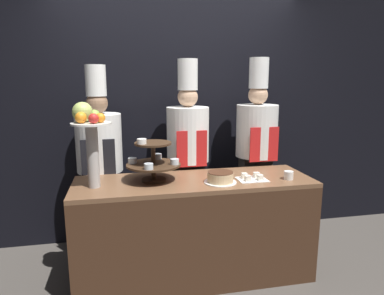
% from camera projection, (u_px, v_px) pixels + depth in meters
% --- Properties ---
extents(wall_back, '(10.00, 0.06, 2.80)m').
position_uv_depth(wall_back, '(176.00, 106.00, 3.56)').
color(wall_back, black).
rests_on(wall_back, ground_plane).
extents(buffet_counter, '(1.95, 0.62, 0.86)m').
position_uv_depth(buffet_counter, '(194.00, 229.00, 2.89)').
color(buffet_counter, '#422819').
rests_on(buffet_counter, ground_plane).
extents(tiered_stand, '(0.44, 0.44, 0.36)m').
position_uv_depth(tiered_stand, '(153.00, 160.00, 2.74)').
color(tiered_stand, '#3D2819').
rests_on(tiered_stand, buffet_counter).
extents(fruit_pedestal, '(0.29, 0.29, 0.65)m').
position_uv_depth(fruit_pedestal, '(89.00, 130.00, 2.54)').
color(fruit_pedestal, '#B2ADA8').
rests_on(fruit_pedestal, buffet_counter).
extents(cake_round, '(0.26, 0.26, 0.09)m').
position_uv_depth(cake_round, '(220.00, 177.00, 2.71)').
color(cake_round, white).
rests_on(cake_round, buffet_counter).
extents(cup_white, '(0.08, 0.08, 0.07)m').
position_uv_depth(cup_white, '(289.00, 175.00, 2.81)').
color(cup_white, white).
rests_on(cup_white, buffet_counter).
extents(cake_square_tray, '(0.24, 0.18, 0.05)m').
position_uv_depth(cake_square_tray, '(252.00, 178.00, 2.80)').
color(cake_square_tray, white).
rests_on(cake_square_tray, buffet_counter).
extents(chef_left, '(0.41, 0.41, 1.79)m').
position_uv_depth(chef_left, '(100.00, 159.00, 3.12)').
color(chef_left, '#28282D').
rests_on(chef_left, ground_plane).
extents(chef_center_left, '(0.40, 0.40, 1.85)m').
position_uv_depth(chef_center_left, '(188.00, 151.00, 3.28)').
color(chef_center_left, '#38332D').
rests_on(chef_center_left, ground_plane).
extents(chef_center_right, '(0.40, 0.40, 1.87)m').
position_uv_depth(chef_center_right, '(256.00, 148.00, 3.42)').
color(chef_center_right, '#38332D').
rests_on(chef_center_right, ground_plane).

